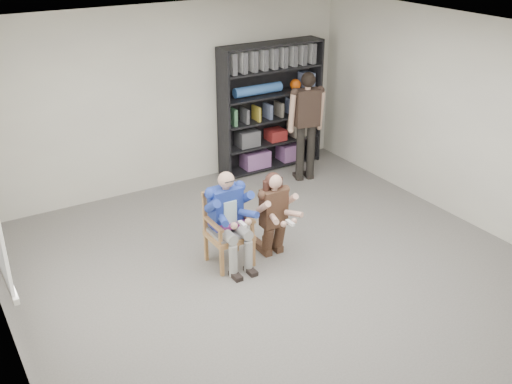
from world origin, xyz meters
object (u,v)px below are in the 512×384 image
armchair (229,229)px  kneeling_woman (275,215)px  seated_man (229,219)px  standing_man (306,128)px  bookshelf (271,107)px

armchair → kneeling_woman: (0.58, -0.12, 0.09)m
seated_man → standing_man: size_ratio=0.70×
kneeling_woman → bookshelf: size_ratio=0.53×
seated_man → kneeling_woman: seated_man is taller
seated_man → armchair: bearing=0.0°
bookshelf → standing_man: bearing=-74.9°
seated_man → standing_man: standing_man is taller
kneeling_woman → seated_man: bearing=168.3°
kneeling_woman → standing_man: standing_man is taller
seated_man → standing_man: 2.83m
standing_man → armchair: bearing=-131.6°
standing_man → seated_man: bearing=-131.6°
armchair → kneeling_woman: 0.60m
bookshelf → standing_man: 0.78m
armchair → standing_man: size_ratio=0.54×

